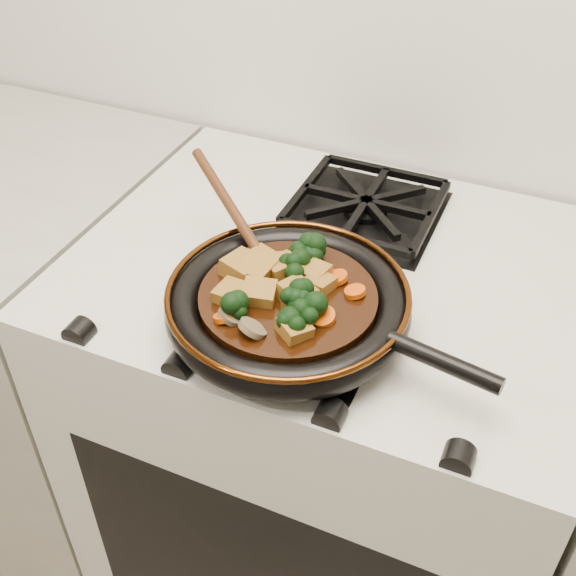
% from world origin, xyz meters
% --- Properties ---
extents(stove, '(0.76, 0.60, 0.90)m').
position_xyz_m(stove, '(0.00, 1.69, 0.45)').
color(stove, beige).
rests_on(stove, ground).
extents(burner_grate_front, '(0.23, 0.23, 0.03)m').
position_xyz_m(burner_grate_front, '(0.00, 1.55, 0.91)').
color(burner_grate_front, black).
rests_on(burner_grate_front, stove).
extents(burner_grate_back, '(0.23, 0.23, 0.03)m').
position_xyz_m(burner_grate_back, '(0.00, 1.83, 0.91)').
color(burner_grate_back, black).
rests_on(burner_grate_back, stove).
extents(skillet, '(0.44, 0.32, 0.05)m').
position_xyz_m(skillet, '(-0.00, 1.53, 0.94)').
color(skillet, black).
rests_on(skillet, burner_grate_front).
extents(braising_sauce, '(0.23, 0.23, 0.02)m').
position_xyz_m(braising_sauce, '(-0.01, 1.53, 0.95)').
color(braising_sauce, black).
rests_on(braising_sauce, skillet).
extents(tofu_cube_0, '(0.05, 0.05, 0.03)m').
position_xyz_m(tofu_cube_0, '(0.01, 1.53, 0.97)').
color(tofu_cube_0, '#895F1F').
rests_on(tofu_cube_0, braising_sauce).
extents(tofu_cube_1, '(0.04, 0.04, 0.02)m').
position_xyz_m(tofu_cube_1, '(-0.07, 1.50, 0.97)').
color(tofu_cube_1, '#895F1F').
rests_on(tofu_cube_1, braising_sauce).
extents(tofu_cube_2, '(0.04, 0.04, 0.02)m').
position_xyz_m(tofu_cube_2, '(-0.06, 1.58, 0.97)').
color(tofu_cube_2, '#895F1F').
rests_on(tofu_cube_2, braising_sauce).
extents(tofu_cube_3, '(0.05, 0.05, 0.03)m').
position_xyz_m(tofu_cube_3, '(0.03, 1.47, 0.97)').
color(tofu_cube_3, '#895F1F').
rests_on(tofu_cube_3, braising_sauce).
extents(tofu_cube_4, '(0.05, 0.05, 0.03)m').
position_xyz_m(tofu_cube_4, '(-0.04, 1.51, 0.97)').
color(tofu_cube_4, '#895F1F').
rests_on(tofu_cube_4, braising_sauce).
extents(tofu_cube_5, '(0.05, 0.05, 0.03)m').
position_xyz_m(tofu_cube_5, '(-0.06, 1.55, 0.97)').
color(tofu_cube_5, '#895F1F').
rests_on(tofu_cube_5, braising_sauce).
extents(tofu_cube_6, '(0.05, 0.05, 0.02)m').
position_xyz_m(tofu_cube_6, '(-0.02, 1.58, 0.97)').
color(tofu_cube_6, '#895F1F').
rests_on(tofu_cube_6, braising_sauce).
extents(tofu_cube_7, '(0.05, 0.05, 0.03)m').
position_xyz_m(tofu_cube_7, '(-0.03, 1.57, 0.97)').
color(tofu_cube_7, '#895F1F').
rests_on(tofu_cube_7, braising_sauce).
extents(tofu_cube_8, '(0.04, 0.04, 0.02)m').
position_xyz_m(tofu_cube_8, '(0.03, 1.56, 0.97)').
color(tofu_cube_8, '#895F1F').
rests_on(tofu_cube_8, braising_sauce).
extents(tofu_cube_9, '(0.06, 0.06, 0.03)m').
position_xyz_m(tofu_cube_9, '(-0.08, 1.55, 0.97)').
color(tofu_cube_9, '#895F1F').
rests_on(tofu_cube_9, braising_sauce).
extents(tofu_cube_10, '(0.04, 0.04, 0.02)m').
position_xyz_m(tofu_cube_10, '(0.01, 1.58, 0.97)').
color(tofu_cube_10, '#895F1F').
rests_on(tofu_cube_10, braising_sauce).
extents(tofu_cube_11, '(0.04, 0.04, 0.02)m').
position_xyz_m(tofu_cube_11, '(0.01, 1.52, 0.97)').
color(tofu_cube_11, '#895F1F').
rests_on(tofu_cube_11, braising_sauce).
extents(broccoli_floret_0, '(0.08, 0.08, 0.06)m').
position_xyz_m(broccoli_floret_0, '(0.03, 1.50, 0.97)').
color(broccoli_floret_0, black).
rests_on(broccoli_floret_0, braising_sauce).
extents(broccoli_floret_1, '(0.09, 0.09, 0.06)m').
position_xyz_m(broccoli_floret_1, '(0.03, 1.48, 0.97)').
color(broccoli_floret_1, black).
rests_on(broccoli_floret_1, braising_sauce).
extents(broccoli_floret_2, '(0.07, 0.07, 0.06)m').
position_xyz_m(broccoli_floret_2, '(-0.02, 1.57, 0.97)').
color(broccoli_floret_2, black).
rests_on(broccoli_floret_2, braising_sauce).
extents(broccoli_floret_3, '(0.07, 0.07, 0.07)m').
position_xyz_m(broccoli_floret_3, '(-0.05, 1.47, 0.97)').
color(broccoli_floret_3, black).
rests_on(broccoli_floret_3, braising_sauce).
extents(broccoli_floret_4, '(0.08, 0.08, 0.07)m').
position_xyz_m(broccoli_floret_4, '(-0.01, 1.62, 0.97)').
color(broccoli_floret_4, black).
rests_on(broccoli_floret_4, braising_sauce).
extents(broccoli_floret_5, '(0.09, 0.08, 0.07)m').
position_xyz_m(broccoli_floret_5, '(0.02, 1.52, 0.97)').
color(broccoli_floret_5, black).
rests_on(broccoli_floret_5, braising_sauce).
extents(carrot_coin_0, '(0.03, 0.03, 0.02)m').
position_xyz_m(carrot_coin_0, '(-0.06, 1.46, 0.96)').
color(carrot_coin_0, '#C64305').
rests_on(carrot_coin_0, braising_sauce).
extents(carrot_coin_1, '(0.03, 0.03, 0.01)m').
position_xyz_m(carrot_coin_1, '(0.07, 1.57, 0.96)').
color(carrot_coin_1, '#C64305').
rests_on(carrot_coin_1, braising_sauce).
extents(carrot_coin_2, '(0.03, 0.03, 0.02)m').
position_xyz_m(carrot_coin_2, '(0.05, 1.51, 0.96)').
color(carrot_coin_2, '#C64305').
rests_on(carrot_coin_2, braising_sauce).
extents(carrot_coin_3, '(0.03, 0.03, 0.02)m').
position_xyz_m(carrot_coin_3, '(0.04, 1.47, 0.96)').
color(carrot_coin_3, '#C64305').
rests_on(carrot_coin_3, braising_sauce).
extents(carrot_coin_4, '(0.03, 0.03, 0.02)m').
position_xyz_m(carrot_coin_4, '(0.04, 1.58, 0.96)').
color(carrot_coin_4, '#C64305').
rests_on(carrot_coin_4, braising_sauce).
extents(mushroom_slice_0, '(0.04, 0.04, 0.02)m').
position_xyz_m(mushroom_slice_0, '(-0.05, 1.46, 0.97)').
color(mushroom_slice_0, brown).
rests_on(mushroom_slice_0, braising_sauce).
extents(mushroom_slice_1, '(0.05, 0.05, 0.03)m').
position_xyz_m(mushroom_slice_1, '(-0.02, 1.45, 0.97)').
color(mushroom_slice_1, brown).
rests_on(mushroom_slice_1, braising_sauce).
extents(mushroom_slice_2, '(0.04, 0.04, 0.03)m').
position_xyz_m(mushroom_slice_2, '(-0.08, 1.57, 0.97)').
color(mushroom_slice_2, brown).
rests_on(mushroom_slice_2, braising_sauce).
extents(mushroom_slice_3, '(0.04, 0.04, 0.02)m').
position_xyz_m(mushroom_slice_3, '(-0.08, 1.57, 0.97)').
color(mushroom_slice_3, brown).
rests_on(mushroom_slice_3, braising_sauce).
extents(mushroom_slice_4, '(0.05, 0.05, 0.03)m').
position_xyz_m(mushroom_slice_4, '(-0.09, 1.54, 0.97)').
color(mushroom_slice_4, brown).
rests_on(mushroom_slice_4, braising_sauce).
extents(wooden_spoon, '(0.13, 0.11, 0.23)m').
position_xyz_m(wooden_spoon, '(-0.11, 1.61, 0.98)').
color(wooden_spoon, '#46230F').
rests_on(wooden_spoon, braising_sauce).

